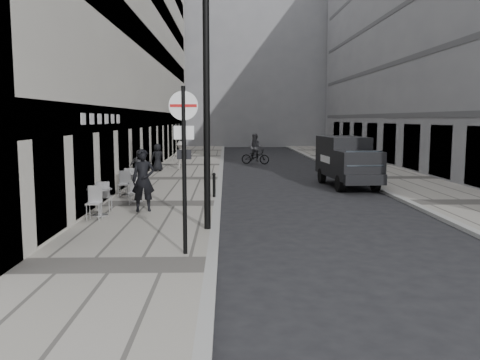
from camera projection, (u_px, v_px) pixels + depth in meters
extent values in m
plane|color=black|center=(206.00, 321.00, 7.83)|extent=(120.00, 120.00, 0.00)
cube|color=gray|center=(180.00, 179.00, 25.63)|extent=(4.00, 60.00, 0.12)
cube|color=gray|center=(396.00, 179.00, 25.93)|extent=(4.00, 60.00, 0.12)
cube|color=beige|center=(122.00, 21.00, 30.89)|extent=(4.00, 45.00, 18.00)
cube|color=gray|center=(447.00, 6.00, 31.32)|extent=(6.00, 45.00, 20.00)
cube|color=gray|center=(235.00, 54.00, 62.12)|extent=(24.00, 16.00, 22.00)
imported|color=black|center=(143.00, 180.00, 16.38)|extent=(0.83, 0.64, 2.02)
cylinder|color=black|center=(184.00, 171.00, 11.08)|extent=(0.09, 0.09, 3.69)
cylinder|color=white|center=(183.00, 106.00, 10.91)|extent=(0.63, 0.06, 0.63)
cube|color=#B21414|center=(183.00, 106.00, 10.89)|extent=(0.58, 0.04, 0.06)
cube|color=white|center=(184.00, 133.00, 11.01)|extent=(0.44, 0.05, 0.29)
cylinder|color=black|center=(207.00, 106.00, 13.47)|extent=(0.18, 0.18, 6.66)
cylinder|color=black|center=(214.00, 186.00, 19.40)|extent=(0.12, 0.12, 0.87)
cylinder|color=black|center=(207.00, 174.00, 23.72)|extent=(0.11, 0.11, 0.82)
cylinder|color=black|center=(340.00, 184.00, 21.59)|extent=(0.30, 0.73, 0.71)
cylinder|color=black|center=(376.00, 183.00, 21.74)|extent=(0.30, 0.73, 0.71)
cylinder|color=black|center=(322.00, 176.00, 24.59)|extent=(0.30, 0.73, 0.71)
cylinder|color=black|center=(353.00, 175.00, 24.73)|extent=(0.30, 0.73, 0.71)
cube|color=black|center=(342.00, 156.00, 23.83)|extent=(1.99, 3.32, 1.78)
cube|color=black|center=(359.00, 166.00, 21.49)|extent=(1.88, 1.72, 1.25)
cube|color=#1E2328|center=(364.00, 159.00, 20.78)|extent=(1.58, 0.41, 0.66)
imported|color=black|center=(255.00, 157.00, 34.83)|extent=(2.06, 1.23, 1.02)
imported|color=#535257|center=(255.00, 148.00, 34.75)|extent=(1.11, 0.98, 1.92)
imported|color=#545459|center=(139.00, 168.00, 22.87)|extent=(1.00, 0.62, 1.59)
imported|color=#A19B95|center=(181.00, 155.00, 30.12)|extent=(1.11, 0.68, 1.66)
imported|color=black|center=(158.00, 157.00, 28.92)|extent=(0.91, 0.81, 1.57)
cylinder|color=silver|center=(100.00, 215.00, 15.71)|extent=(0.49, 0.49, 0.03)
cylinder|color=silver|center=(100.00, 202.00, 15.66)|extent=(0.07, 0.07, 0.82)
cylinder|color=silver|center=(99.00, 189.00, 15.61)|extent=(0.77, 0.77, 0.03)
cylinder|color=#B5B5B8|center=(128.00, 195.00, 19.96)|extent=(0.49, 0.49, 0.03)
cylinder|color=#B5B5B8|center=(128.00, 184.00, 19.91)|extent=(0.07, 0.07, 0.83)
cylinder|color=#B5B5B8|center=(127.00, 174.00, 19.86)|extent=(0.78, 0.78, 0.03)
cylinder|color=silver|center=(137.00, 201.00, 18.37)|extent=(0.40, 0.40, 0.03)
cylinder|color=silver|center=(137.00, 192.00, 18.33)|extent=(0.06, 0.06, 0.68)
cylinder|color=silver|center=(137.00, 183.00, 18.28)|extent=(0.64, 0.64, 0.03)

